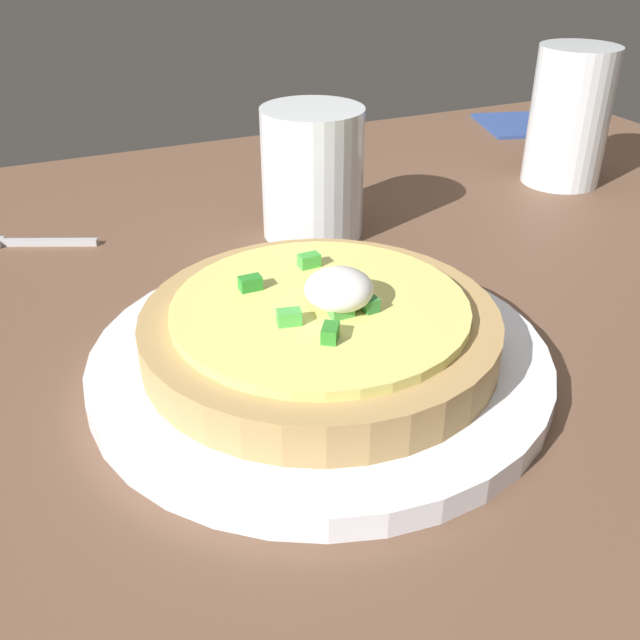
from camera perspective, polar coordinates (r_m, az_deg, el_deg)
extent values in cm
cube|color=brown|center=(53.52, 0.11, 1.36)|extent=(105.06, 74.02, 2.83)
cylinder|color=white|center=(43.10, 0.00, -3.15)|extent=(26.62, 26.62, 1.50)
cylinder|color=tan|center=(42.03, 0.00, -0.89)|extent=(20.41, 20.41, 2.48)
cylinder|color=#DCD671|center=(41.25, 0.00, 0.93)|extent=(16.82, 16.82, 0.60)
ellipsoid|color=white|center=(40.31, 1.48, 2.40)|extent=(3.84, 3.84, 2.16)
cube|color=#2D8629|center=(37.62, 0.80, -1.00)|extent=(1.38, 1.51, 0.80)
cube|color=#52B34C|center=(39.70, 1.67, 0.81)|extent=(1.28, 0.80, 0.80)
cube|color=#4EB749|center=(39.01, -2.41, 0.22)|extent=(1.42, 1.05, 0.80)
cube|color=#2B8B2C|center=(42.59, -5.42, 2.86)|extent=(1.28, 0.80, 0.80)
cube|color=green|center=(45.09, -0.85, 4.64)|extent=(1.31, 0.84, 0.80)
cube|color=#36853C|center=(40.45, 3.76, 1.36)|extent=(0.89, 1.34, 0.80)
cube|color=green|center=(41.34, 2.20, 2.08)|extent=(1.07, 1.43, 0.80)
cylinder|color=silver|center=(74.68, 18.77, 14.71)|extent=(7.31, 7.31, 12.60)
cylinder|color=#AA561A|center=(75.31, 18.46, 12.93)|extent=(6.43, 6.43, 6.92)
cylinder|color=silver|center=(59.46, -0.58, 11.33)|extent=(8.13, 8.13, 10.27)
cylinder|color=orange|center=(59.90, -0.58, 10.14)|extent=(7.15, 7.15, 6.84)
cube|color=#B7B7BC|center=(62.78, -20.21, 5.68)|extent=(7.16, 3.56, 0.50)
cube|color=navy|center=(94.47, 15.57, 14.40)|extent=(12.46, 12.46, 0.40)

